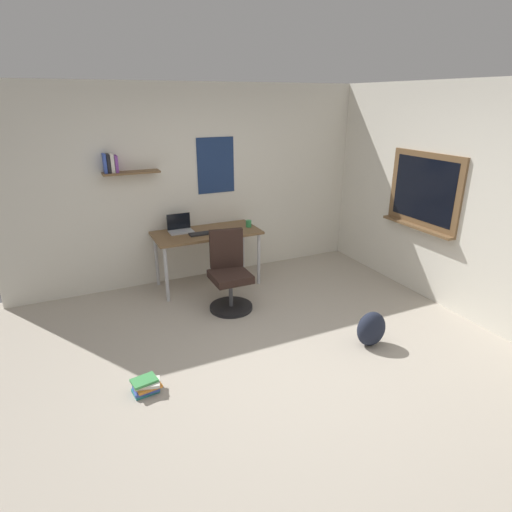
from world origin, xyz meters
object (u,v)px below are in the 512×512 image
Objects in this scene: laptop at (180,227)px; coffee_mug at (249,224)px; office_chair at (229,276)px; backpack at (371,329)px; keyboard at (204,233)px; book_stack_on_floor at (146,386)px; desk at (207,237)px; computer_mouse at (224,230)px.

coffee_mug is (0.90, -0.19, -0.01)m from laptop.
backpack is (1.00, -1.41, -0.22)m from office_chair.
keyboard is 2.41m from backpack.
office_chair reaches higher than book_stack_on_floor.
backpack is at bearing -62.27° from keyboard.
desk is 1.45× the size of office_chair.
computer_mouse is 2.29m from backpack.
keyboard is at bearing -129.69° from desk.
keyboard is 1.42× the size of book_stack_on_floor.
keyboard is (0.24, -0.24, -0.04)m from laptop.
desk is 0.60m from coffee_mug.
coffee_mug is at bearing -11.86° from laptop.
coffee_mug is 2.73m from book_stack_on_floor.
desk is at bearing 158.45° from computer_mouse.
backpack is (0.43, -2.12, -0.61)m from coffee_mug.
laptop is 2.40m from book_stack_on_floor.
coffee_mug is (0.38, 0.05, 0.03)m from computer_mouse.
coffee_mug is (0.59, -0.03, 0.12)m from desk.
computer_mouse is (0.28, -0.00, 0.01)m from keyboard.
book_stack_on_floor is at bearing -133.97° from coffee_mug.
coffee_mug is (0.57, 0.71, 0.39)m from office_chair.
office_chair reaches higher than backpack.
computer_mouse is (0.19, 0.66, 0.36)m from office_chair.
desk is 2.37m from book_stack_on_floor.
office_chair reaches higher than keyboard.
laptop is at bearing 110.21° from office_chair.
laptop is at bearing 66.07° from book_stack_on_floor.
computer_mouse reaches higher than book_stack_on_floor.
book_stack_on_floor is (-2.25, 0.22, -0.12)m from backpack.
backpack is 1.44× the size of book_stack_on_floor.
office_chair is 9.13× the size of computer_mouse.
laptop reaches higher than office_chair.
desk reaches higher than backpack.
laptop reaches higher than backpack.
laptop is at bearing 135.29° from keyboard.
keyboard is at bearing 97.62° from office_chair.
book_stack_on_floor is (-1.25, -1.19, -0.34)m from office_chair.
coffee_mug is at bearing 46.03° from book_stack_on_floor.
laptop is 0.92m from coffee_mug.
office_chair reaches higher than desk.
backpack is (0.81, -2.07, -0.59)m from computer_mouse.
desk is at bearing 91.45° from office_chair.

